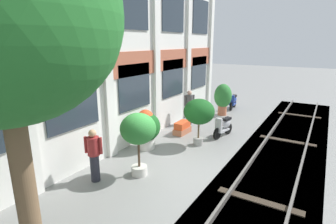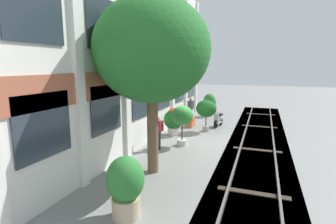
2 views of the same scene
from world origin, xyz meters
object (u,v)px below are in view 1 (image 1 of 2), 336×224
(scooter_second_parked, at_px, (224,126))
(potted_plant_low_pan, at_px, (199,113))
(potted_plant_stone_basin, at_px, (223,97))
(potted_plant_square_trough, at_px, (182,128))
(potted_plant_ribbed_drum, at_px, (146,127))
(scooter_near_curb, at_px, (233,101))
(resident_by_doorway, at_px, (94,154))
(resident_watching_tracks, at_px, (189,106))
(potted_plant_tall_urn, at_px, (138,131))

(scooter_second_parked, bearing_deg, potted_plant_low_pan, -8.58)
(potted_plant_stone_basin, bearing_deg, potted_plant_square_trough, 173.46)
(potted_plant_ribbed_drum, height_order, scooter_near_curb, potted_plant_ribbed_drum)
(scooter_second_parked, relative_size, resident_by_doorway, 0.88)
(potted_plant_ribbed_drum, xyz_separation_m, scooter_near_curb, (7.67, -0.86, -0.40))
(potted_plant_ribbed_drum, height_order, resident_watching_tracks, resident_watching_tracks)
(potted_plant_square_trough, distance_m, resident_watching_tracks, 1.53)
(resident_by_doorway, distance_m, resident_watching_tracks, 6.21)
(potted_plant_stone_basin, xyz_separation_m, potted_plant_square_trough, (-3.78, 0.43, -0.74))
(potted_plant_stone_basin, xyz_separation_m, scooter_second_parked, (-3.16, -1.23, -0.55))
(scooter_near_curb, bearing_deg, scooter_second_parked, 8.27)
(potted_plant_low_pan, relative_size, scooter_second_parked, 1.33)
(potted_plant_tall_urn, bearing_deg, resident_by_doorway, 137.54)
(potted_plant_stone_basin, height_order, scooter_second_parked, potted_plant_stone_basin)
(potted_plant_tall_urn, distance_m, scooter_near_curb, 9.46)
(potted_plant_tall_urn, relative_size, scooter_second_parked, 1.40)
(potted_plant_square_trough, relative_size, potted_plant_ribbed_drum, 0.61)
(potted_plant_square_trough, height_order, resident_by_doorway, resident_by_doorway)
(potted_plant_ribbed_drum, bearing_deg, scooter_near_curb, -6.39)
(potted_plant_tall_urn, distance_m, potted_plant_stone_basin, 7.71)
(potted_plant_square_trough, relative_size, resident_by_doorway, 0.59)
(scooter_near_curb, height_order, resident_by_doorway, resident_by_doorway)
(potted_plant_tall_urn, relative_size, resident_watching_tracks, 1.16)
(resident_watching_tracks, bearing_deg, potted_plant_ribbed_drum, -50.70)
(potted_plant_square_trough, distance_m, scooter_second_parked, 1.78)
(potted_plant_tall_urn, distance_m, resident_by_doorway, 1.39)
(potted_plant_tall_urn, bearing_deg, potted_plant_square_trough, 9.52)
(resident_by_doorway, bearing_deg, potted_plant_square_trough, 154.80)
(potted_plant_tall_urn, relative_size, potted_plant_stone_basin, 1.12)
(potted_plant_tall_urn, xyz_separation_m, potted_plant_square_trough, (3.92, 0.66, -1.13))
(potted_plant_tall_urn, xyz_separation_m, potted_plant_ribbed_drum, (1.74, 1.02, -0.55))
(potted_plant_ribbed_drum, distance_m, scooter_near_curb, 7.72)
(resident_watching_tracks, bearing_deg, scooter_near_curb, 117.68)
(potted_plant_ribbed_drum, relative_size, resident_watching_tracks, 0.91)
(potted_plant_tall_urn, bearing_deg, scooter_second_parked, -12.53)
(potted_plant_square_trough, bearing_deg, potted_plant_stone_basin, -6.54)
(potted_plant_tall_urn, relative_size, scooter_near_curb, 1.39)
(potted_plant_ribbed_drum, distance_m, resident_watching_tracks, 3.52)
(resident_by_doorway, bearing_deg, resident_watching_tracks, 158.64)
(scooter_second_parked, distance_m, resident_by_doorway, 5.79)
(resident_watching_tracks, bearing_deg, potted_plant_tall_urn, -39.73)
(potted_plant_stone_basin, xyz_separation_m, scooter_near_curb, (1.71, -0.06, -0.55))
(potted_plant_square_trough, xyz_separation_m, resident_watching_tracks, (1.35, 0.36, 0.64))
(resident_by_doorway, bearing_deg, scooter_second_parked, 138.36)
(potted_plant_tall_urn, bearing_deg, potted_plant_ribbed_drum, 30.35)
(potted_plant_low_pan, relative_size, potted_plant_square_trough, 2.00)
(potted_plant_low_pan, height_order, resident_by_doorway, potted_plant_low_pan)
(potted_plant_low_pan, bearing_deg, potted_plant_tall_urn, 170.78)
(resident_watching_tracks, bearing_deg, potted_plant_stone_basin, 111.30)
(scooter_near_curb, xyz_separation_m, resident_by_doorway, (-10.35, 0.70, 0.39))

